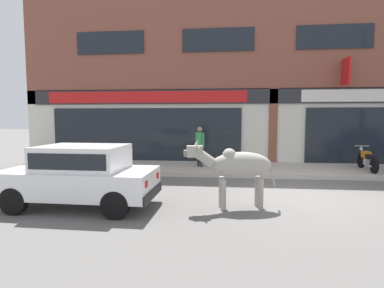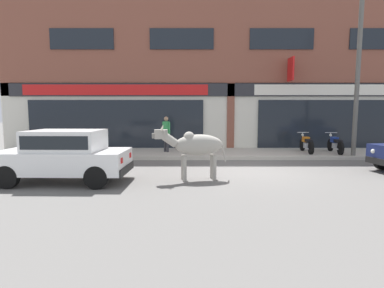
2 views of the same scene
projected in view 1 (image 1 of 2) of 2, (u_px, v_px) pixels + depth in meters
name	position (u px, v px, depth m)	size (l,w,h in m)	color
ground_plane	(303.00, 195.00, 8.14)	(90.00, 90.00, 0.00)	#605E5B
sidewalk	(278.00, 169.00, 11.81)	(19.00, 3.03, 0.15)	#B7AFA3
shop_building	(273.00, 66.00, 13.20)	(23.00, 1.40, 9.18)	brown
cow	(237.00, 165.00, 6.91)	(2.14, 0.79, 1.61)	#9E998E
car_1	(81.00, 173.00, 7.02)	(3.64, 1.68, 1.46)	black
motorcycle_0	(367.00, 160.00, 11.16)	(0.52, 1.81, 0.88)	black
pedestrian	(200.00, 142.00, 11.97)	(0.38, 0.37, 1.60)	#2D2D33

